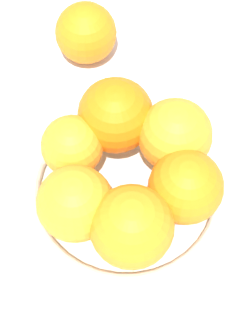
% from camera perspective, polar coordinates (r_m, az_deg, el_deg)
% --- Properties ---
extents(ground_plane, '(4.00, 4.00, 0.00)m').
position_cam_1_polar(ground_plane, '(0.63, 0.00, -3.09)').
color(ground_plane, silver).
extents(fruit_bowl, '(0.23, 0.23, 0.03)m').
position_cam_1_polar(fruit_bowl, '(0.62, 0.00, -2.41)').
color(fruit_bowl, silver).
rests_on(fruit_bowl, ground_plane).
extents(orange_pile, '(0.20, 0.21, 0.08)m').
position_cam_1_polar(orange_pile, '(0.57, 0.34, -0.08)').
color(orange_pile, orange).
rests_on(orange_pile, fruit_bowl).
extents(stray_orange, '(0.08, 0.08, 0.08)m').
position_cam_1_polar(stray_orange, '(0.72, -4.09, 13.53)').
color(stray_orange, orange).
rests_on(stray_orange, ground_plane).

